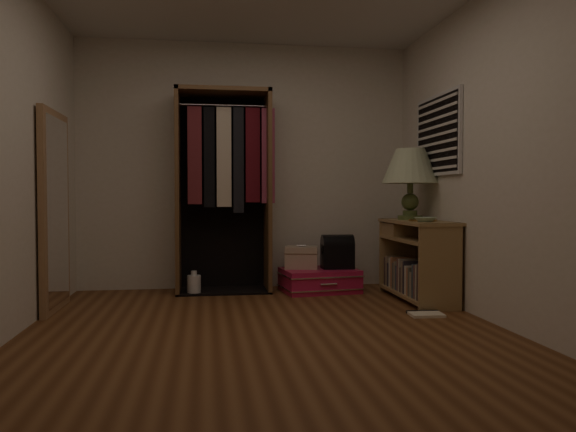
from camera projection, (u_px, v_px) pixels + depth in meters
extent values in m
plane|color=brown|center=(266.00, 331.00, 4.06)|extent=(4.00, 4.00, 0.00)
cube|color=silver|center=(246.00, 166.00, 6.00)|extent=(3.50, 0.02, 2.60)
cube|color=silver|center=(325.00, 107.00, 2.04)|extent=(3.50, 0.02, 2.60)
cube|color=silver|center=(494.00, 154.00, 4.28)|extent=(0.02, 4.00, 2.60)
cube|color=silver|center=(7.00, 148.00, 3.76)|extent=(0.02, 4.00, 2.60)
cube|color=silver|center=(438.00, 135.00, 5.25)|extent=(0.03, 0.96, 0.76)
cube|color=black|center=(438.00, 135.00, 5.25)|extent=(0.03, 0.90, 0.70)
cube|color=silver|center=(436.00, 168.00, 5.26)|extent=(0.01, 0.88, 0.02)
cube|color=silver|center=(436.00, 160.00, 5.26)|extent=(0.01, 0.88, 0.02)
cube|color=silver|center=(436.00, 152.00, 5.26)|extent=(0.01, 0.88, 0.02)
cube|color=silver|center=(436.00, 143.00, 5.25)|extent=(0.01, 0.88, 0.02)
cube|color=silver|center=(436.00, 135.00, 5.25)|extent=(0.01, 0.88, 0.02)
cube|color=silver|center=(436.00, 127.00, 5.25)|extent=(0.01, 0.88, 0.02)
cube|color=silver|center=(436.00, 118.00, 5.24)|extent=(0.01, 0.88, 0.02)
cube|color=silver|center=(436.00, 110.00, 5.24)|extent=(0.01, 0.88, 0.02)
cube|color=silver|center=(436.00, 102.00, 5.24)|extent=(0.01, 0.88, 0.02)
cube|color=#9B794B|center=(441.00, 267.00, 4.74)|extent=(0.40, 0.03, 0.75)
cube|color=#9B794B|center=(398.00, 254.00, 5.79)|extent=(0.40, 0.03, 0.75)
cube|color=#9B794B|center=(417.00, 294.00, 5.28)|extent=(0.40, 1.04, 0.03)
cube|color=#9B794B|center=(418.00, 240.00, 5.26)|extent=(0.40, 1.04, 0.03)
cube|color=#9B794B|center=(418.00, 222.00, 5.25)|extent=(0.42, 1.12, 0.03)
cube|color=brown|center=(437.00, 260.00, 5.29)|extent=(0.02, 1.10, 0.75)
cube|color=#9B794B|center=(404.00, 230.00, 5.58)|extent=(0.36, 0.38, 0.13)
cube|color=gray|center=(428.00, 287.00, 4.79)|extent=(0.15, 0.03, 0.25)
cube|color=#4C3833|center=(428.00, 282.00, 4.83)|extent=(0.19, 0.05, 0.32)
cube|color=#B7AD99|center=(424.00, 282.00, 4.88)|extent=(0.15, 0.03, 0.31)
cube|color=brown|center=(422.00, 282.00, 4.92)|extent=(0.16, 0.03, 0.30)
cube|color=#3F4C59|center=(421.00, 281.00, 4.96)|extent=(0.16, 0.03, 0.30)
cube|color=gray|center=(420.00, 285.00, 5.01)|extent=(0.19, 0.04, 0.23)
cube|color=#59594C|center=(417.00, 282.00, 5.05)|extent=(0.16, 0.04, 0.26)
cube|color=#B2724C|center=(416.00, 282.00, 5.09)|extent=(0.18, 0.03, 0.25)
cube|color=beige|center=(414.00, 280.00, 5.13)|extent=(0.17, 0.05, 0.27)
cube|color=#332D38|center=(412.00, 277.00, 5.18)|extent=(0.17, 0.03, 0.30)
cube|color=gray|center=(409.00, 277.00, 5.23)|extent=(0.15, 0.04, 0.30)
cube|color=#4C3833|center=(408.00, 280.00, 5.27)|extent=(0.17, 0.04, 0.23)
cube|color=#B7AD99|center=(409.00, 275.00, 5.31)|extent=(0.21, 0.03, 0.31)
cube|color=brown|center=(407.00, 275.00, 5.35)|extent=(0.20, 0.03, 0.31)
cube|color=#3F4C59|center=(404.00, 278.00, 5.39)|extent=(0.17, 0.04, 0.23)
cube|color=gray|center=(402.00, 275.00, 5.43)|extent=(0.17, 0.03, 0.27)
cube|color=#59594C|center=(403.00, 276.00, 5.48)|extent=(0.22, 0.04, 0.25)
cube|color=#B2724C|center=(402.00, 272.00, 5.52)|extent=(0.22, 0.04, 0.30)
cube|color=beige|center=(398.00, 272.00, 5.57)|extent=(0.18, 0.04, 0.29)
cube|color=#332D38|center=(395.00, 274.00, 5.62)|extent=(0.16, 0.04, 0.23)
cube|color=gray|center=(395.00, 271.00, 5.68)|extent=(0.20, 0.04, 0.30)
cube|color=#4C3833|center=(393.00, 271.00, 5.72)|extent=(0.19, 0.03, 0.28)
cube|color=brown|center=(178.00, 192.00, 5.65)|extent=(0.04, 0.50, 2.05)
cube|color=brown|center=(268.00, 192.00, 5.78)|extent=(0.04, 0.50, 2.05)
cube|color=brown|center=(223.00, 92.00, 5.68)|extent=(0.95, 0.50, 0.04)
cube|color=black|center=(223.00, 192.00, 5.94)|extent=(0.95, 0.02, 2.05)
cube|color=black|center=(224.00, 291.00, 5.75)|extent=(0.95, 0.50, 0.02)
cylinder|color=silver|center=(223.00, 105.00, 5.68)|extent=(0.87, 0.02, 0.02)
cube|color=maroon|center=(195.00, 156.00, 5.64)|extent=(0.14, 0.12, 0.97)
cube|color=black|center=(209.00, 158.00, 5.66)|extent=(0.11, 0.12, 1.01)
cube|color=beige|center=(224.00, 157.00, 5.68)|extent=(0.15, 0.13, 1.00)
cube|color=black|center=(238.00, 161.00, 5.70)|extent=(0.10, 0.13, 1.06)
cube|color=#590F19|center=(252.00, 156.00, 5.72)|extent=(0.14, 0.13, 0.95)
cube|color=#BF4C72|center=(268.00, 156.00, 5.75)|extent=(0.13, 0.11, 0.96)
cube|color=#A1754E|center=(54.00, 211.00, 4.77)|extent=(0.05, 0.80, 1.70)
cube|color=white|center=(58.00, 211.00, 4.78)|extent=(0.01, 0.68, 1.58)
cube|color=#C61849|center=(319.00, 280.00, 5.74)|extent=(0.81, 0.62, 0.23)
cube|color=silver|center=(319.00, 286.00, 5.75)|extent=(0.83, 0.65, 0.01)
cube|color=silver|center=(319.00, 274.00, 5.74)|extent=(0.83, 0.65, 0.01)
cylinder|color=silver|center=(329.00, 284.00, 5.48)|extent=(0.17, 0.04, 0.02)
cube|color=tan|center=(301.00, 257.00, 5.76)|extent=(0.37, 0.29, 0.23)
cube|color=brown|center=(301.00, 253.00, 5.76)|extent=(0.38, 0.30, 0.01)
cylinder|color=silver|center=(301.00, 246.00, 5.76)|extent=(0.10, 0.03, 0.02)
cube|color=black|center=(337.00, 257.00, 5.77)|extent=(0.32, 0.21, 0.25)
cylinder|color=black|center=(337.00, 245.00, 5.76)|extent=(0.32, 0.21, 0.21)
cylinder|color=#46582A|center=(410.00, 218.00, 5.46)|extent=(0.24, 0.24, 0.04)
cylinder|color=#46582A|center=(410.00, 213.00, 5.46)|extent=(0.14, 0.14, 0.05)
sphere|color=#46582A|center=(410.00, 202.00, 5.45)|extent=(0.17, 0.17, 0.17)
cylinder|color=#46582A|center=(410.00, 188.00, 5.45)|extent=(0.06, 0.06, 0.10)
cone|color=beige|center=(410.00, 166.00, 5.44)|extent=(0.57, 0.57, 0.33)
cone|color=beige|center=(410.00, 166.00, 5.44)|extent=(0.51, 0.51, 0.31)
cylinder|color=#A57B3F|center=(423.00, 220.00, 5.14)|extent=(0.26, 0.26, 0.01)
imported|color=#A8C9AA|center=(425.00, 220.00, 4.95)|extent=(0.22, 0.22, 0.04)
cylinder|color=silver|center=(194.00, 285.00, 5.56)|extent=(0.16, 0.16, 0.19)
cylinder|color=silver|center=(194.00, 273.00, 5.56)|extent=(0.07, 0.07, 0.05)
cube|color=#F4E9CD|center=(426.00, 314.00, 4.59)|extent=(0.28, 0.23, 0.02)
cube|color=black|center=(422.00, 312.00, 4.68)|extent=(0.27, 0.05, 0.03)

